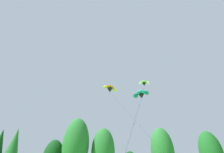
{
  "coord_description": "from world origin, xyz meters",
  "views": [
    {
      "loc": [
        -5.67,
        4.75,
        2.46
      ],
      "look_at": [
        -2.82,
        23.12,
        14.28
      ],
      "focal_mm": 26.26,
      "sensor_mm": 36.0,
      "label": 1
    }
  ],
  "objects": [
    {
      "name": "parafoil_kite_high_teal",
      "position": [
        3.1,
        28.87,
        14.86
      ],
      "size": [
        7.45,
        8.19,
        14.4
      ],
      "color": "teal"
    },
    {
      "name": "treeline_tree_h",
      "position": [
        13.81,
        47.11,
        8.77
      ],
      "size": [
        5.71,
        5.71,
        14.48
      ],
      "color": "#472D19",
      "rests_on": "ground_plane"
    },
    {
      "name": "parafoil_kite_far_lime_white",
      "position": [
        6.48,
        35.43,
        21.09
      ],
      "size": [
        10.76,
        14.16,
        20.6
      ],
      "color": "#93D633"
    },
    {
      "name": "treeline_tree_j",
      "position": [
        25.6,
        45.0,
        8.19
      ],
      "size": [
        5.45,
        5.45,
        13.52
      ],
      "color": "#472D19",
      "rests_on": "ground_plane"
    },
    {
      "name": "treeline_tree_e",
      "position": [
        -7.73,
        45.3,
        9.33
      ],
      "size": [
        5.96,
        5.96,
        15.41
      ],
      "color": "#472D19",
      "rests_on": "ground_plane"
    },
    {
      "name": "treeline_tree_c",
      "position": [
        -21.84,
        47.91,
        8.25
      ],
      "size": [
        4.5,
        4.5,
        13.16
      ],
      "color": "#472D19",
      "rests_on": "ground_plane"
    },
    {
      "name": "treeline_tree_f",
      "position": [
        -1.4,
        45.67,
        8.1
      ],
      "size": [
        5.41,
        5.41,
        13.37
      ],
      "color": "#472D19",
      "rests_on": "ground_plane"
    },
    {
      "name": "parafoil_kite_mid_orange",
      "position": [
        -1.39,
        34.96,
        18.82
      ],
      "size": [
        6.23,
        17.6,
        17.98
      ],
      "color": "orange"
    }
  ]
}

